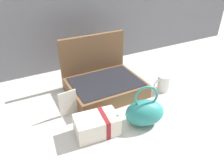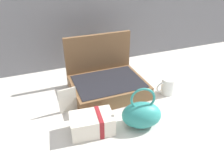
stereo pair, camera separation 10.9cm
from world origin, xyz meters
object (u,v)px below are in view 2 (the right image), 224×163
Objects in this scene: teal_pouch_handbag at (142,114)px; open_suitcase at (106,81)px; coffee_mug at (168,86)px; cream_toiletry_bag at (93,123)px; info_card_left at (68,100)px.

open_suitcase is at bearing 97.05° from teal_pouch_handbag.
teal_pouch_handbag is (0.04, -0.36, 0.00)m from open_suitcase.
cream_toiletry_bag is at bearing -163.74° from coffee_mug.
teal_pouch_handbag is 1.82× the size of coffee_mug.
open_suitcase is at bearing 59.83° from cream_toiletry_bag.
cream_toiletry_bag is (-0.23, 0.05, -0.02)m from teal_pouch_handbag.
open_suitcase is 0.37m from coffee_mug.
teal_pouch_handbag is 0.39m from info_card_left.
cream_toiletry_bag is at bearing -120.17° from open_suitcase.
info_card_left is at bearing 175.79° from coffee_mug.
coffee_mug reaches higher than cream_toiletry_bag.
info_card_left is at bearing 141.49° from teal_pouch_handbag.
coffee_mug is (0.33, -0.16, -0.02)m from open_suitcase.
teal_pouch_handbag reaches higher than info_card_left.
open_suitcase is at bearing 20.13° from info_card_left.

